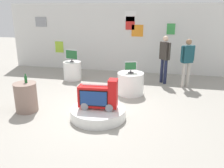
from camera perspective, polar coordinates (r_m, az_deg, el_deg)
ground_plane at (r=6.67m, az=-4.95°, el=-6.56°), size 30.00×30.00×0.00m
back_wall_display at (r=10.61m, az=2.25°, el=10.87°), size 10.37×0.13×2.93m
main_display_pedestal at (r=6.25m, az=-3.31°, el=-6.91°), size 1.43×1.43×0.26m
novelty_firetruck_tv at (r=6.07m, az=-3.22°, el=-3.05°), size 1.01×0.43×0.79m
display_pedestal_left_rear at (r=7.88m, az=4.44°, el=0.13°), size 0.87×0.87×0.72m
tv_on_left_rear at (r=7.73m, az=4.53°, el=4.09°), size 0.38×0.20×0.37m
display_pedestal_center_rear at (r=9.61m, az=-9.44°, el=3.17°), size 0.70×0.70×0.72m
tv_on_center_rear at (r=9.47m, az=-9.64°, el=6.86°), size 0.55×0.18×0.47m
side_table_round at (r=6.95m, az=-19.88°, el=-2.93°), size 0.62×0.62×0.80m
bottle_on_side_table at (r=6.82m, az=-19.92°, el=1.08°), size 0.07×0.07×0.25m
shopper_browsing_near_truck at (r=9.08m, az=12.46°, el=6.59°), size 0.40×0.44×1.78m
shopper_browsing_rear at (r=8.83m, az=17.53°, el=5.64°), size 0.49×0.37×1.72m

